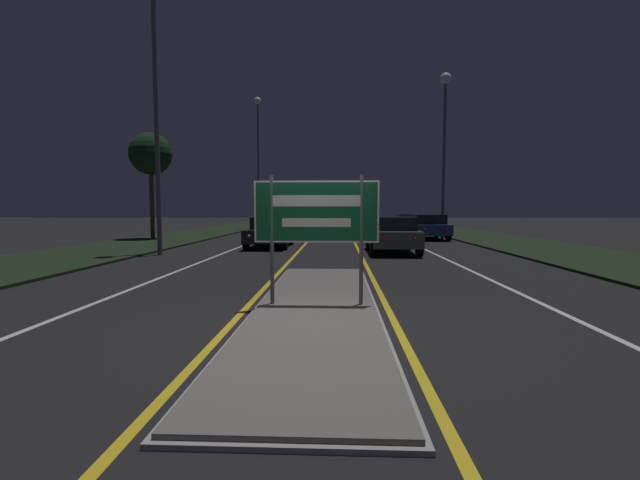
# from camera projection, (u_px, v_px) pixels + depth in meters

# --- Properties ---
(ground_plane) EXTENTS (160.00, 160.00, 0.00)m
(ground_plane) POSITION_uv_depth(u_px,v_px,m) (312.00, 328.00, 6.38)
(ground_plane) COLOR black
(median_island) EXTENTS (2.15, 8.97, 0.10)m
(median_island) POSITION_uv_depth(u_px,v_px,m) (316.00, 307.00, 7.56)
(median_island) COLOR #999993
(median_island) RESTS_ON ground_plane
(verge_left) EXTENTS (5.00, 100.00, 0.08)m
(verge_left) POSITION_uv_depth(u_px,v_px,m) (180.00, 237.00, 26.70)
(verge_left) COLOR black
(verge_left) RESTS_ON ground_plane
(verge_right) EXTENTS (5.00, 100.00, 0.08)m
(verge_right) POSITION_uv_depth(u_px,v_px,m) (488.00, 238.00, 25.91)
(verge_right) COLOR black
(verge_right) RESTS_ON ground_plane
(centre_line_yellow_left) EXTENTS (0.12, 70.00, 0.01)m
(centre_line_yellow_left) POSITION_uv_depth(u_px,v_px,m) (315.00, 233.00, 31.34)
(centre_line_yellow_left) COLOR gold
(centre_line_yellow_left) RESTS_ON ground_plane
(centre_line_yellow_right) EXTENTS (0.12, 70.00, 0.01)m
(centre_line_yellow_right) POSITION_uv_depth(u_px,v_px,m) (350.00, 233.00, 31.24)
(centre_line_yellow_right) COLOR gold
(centre_line_yellow_right) RESTS_ON ground_plane
(lane_line_white_left) EXTENTS (0.12, 70.00, 0.01)m
(lane_line_white_left) POSITION_uv_depth(u_px,v_px,m) (276.00, 233.00, 31.46)
(lane_line_white_left) COLOR silver
(lane_line_white_left) RESTS_ON ground_plane
(lane_line_white_right) EXTENTS (0.12, 70.00, 0.01)m
(lane_line_white_right) POSITION_uv_depth(u_px,v_px,m) (390.00, 233.00, 31.11)
(lane_line_white_right) COLOR silver
(lane_line_white_right) RESTS_ON ground_plane
(edge_line_white_left) EXTENTS (0.10, 70.00, 0.01)m
(edge_line_white_left) POSITION_uv_depth(u_px,v_px,m) (235.00, 233.00, 31.59)
(edge_line_white_left) COLOR silver
(edge_line_white_left) RESTS_ON ground_plane
(edge_line_white_right) EXTENTS (0.10, 70.00, 0.01)m
(edge_line_white_right) POSITION_uv_depth(u_px,v_px,m) (432.00, 233.00, 30.99)
(edge_line_white_right) COLOR silver
(edge_line_white_right) RESTS_ON ground_plane
(highway_sign) EXTENTS (2.18, 0.07, 2.27)m
(highway_sign) POSITION_uv_depth(u_px,v_px,m) (316.00, 216.00, 7.44)
(highway_sign) COLOR #56565B
(highway_sign) RESTS_ON median_island
(streetlight_left_near) EXTENTS (0.64, 0.64, 10.86)m
(streetlight_left_near) POSITION_uv_depth(u_px,v_px,m) (155.00, 54.00, 15.90)
(streetlight_left_near) COLOR #56565B
(streetlight_left_near) RESTS_ON ground_plane
(streetlight_left_far) EXTENTS (0.62, 0.62, 11.42)m
(streetlight_left_far) POSITION_uv_depth(u_px,v_px,m) (258.00, 140.00, 37.21)
(streetlight_left_far) COLOR #56565B
(streetlight_left_far) RESTS_ON ground_plane
(streetlight_right_near) EXTENTS (0.64, 0.64, 9.48)m
(streetlight_right_near) POSITION_uv_depth(u_px,v_px,m) (445.00, 123.00, 24.39)
(streetlight_right_near) COLOR #56565B
(streetlight_right_near) RESTS_ON ground_plane
(car_receding_0) EXTENTS (1.95, 4.15, 1.45)m
(car_receding_0) POSITION_uv_depth(u_px,v_px,m) (392.00, 234.00, 17.21)
(car_receding_0) COLOR #4C514C
(car_receding_0) RESTS_ON ground_plane
(car_receding_1) EXTENTS (2.03, 4.69, 1.45)m
(car_receding_1) POSITION_uv_depth(u_px,v_px,m) (427.00, 226.00, 25.14)
(car_receding_1) COLOR navy
(car_receding_1) RESTS_ON ground_plane
(car_receding_2) EXTENTS (1.98, 4.78, 1.35)m
(car_receding_2) POSITION_uv_depth(u_px,v_px,m) (408.00, 222.00, 34.14)
(car_receding_2) COLOR #B7B7BC
(car_receding_2) RESTS_ON ground_plane
(car_approaching_0) EXTENTS (1.91, 4.19, 1.40)m
(car_approaching_0) POSITION_uv_depth(u_px,v_px,m) (270.00, 231.00, 19.82)
(car_approaching_0) COLOR black
(car_approaching_0) RESTS_ON ground_plane
(car_approaching_1) EXTENTS (1.84, 4.30, 1.49)m
(car_approaching_1) POSITION_uv_depth(u_px,v_px,m) (300.00, 223.00, 30.35)
(car_approaching_1) COLOR #4C514C
(car_approaching_1) RESTS_ON ground_plane
(roadside_palm_left) EXTENTS (2.36, 2.36, 5.98)m
(roadside_palm_left) POSITION_uv_depth(u_px,v_px,m) (151.00, 155.00, 24.13)
(roadside_palm_left) COLOR #4C3823
(roadside_palm_left) RESTS_ON verge_left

